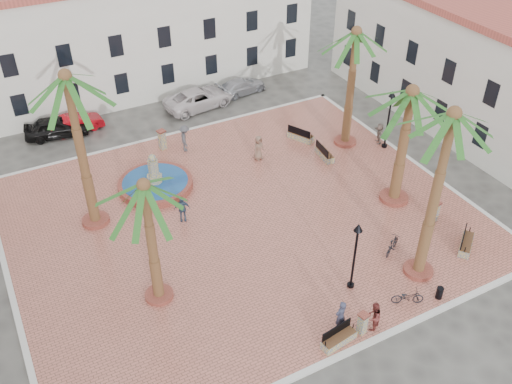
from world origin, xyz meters
TOP-DOWN VIEW (x-y plane):
  - ground at (0.00, 0.00)m, footprint 120.00×120.00m
  - plaza at (0.00, 0.00)m, footprint 26.00×22.00m
  - kerb_n at (0.00, 11.00)m, footprint 26.30×0.30m
  - kerb_s at (0.00, -11.00)m, footprint 26.30×0.30m
  - kerb_e at (13.00, 0.00)m, footprint 0.30×22.30m
  - kerb_w at (-13.00, 0.00)m, footprint 0.30×22.30m
  - building_north at (-0.00, 19.99)m, footprint 30.40×7.40m
  - building_east at (19.99, 2.00)m, footprint 7.40×26.40m
  - fountain at (-3.43, 5.20)m, footprint 4.68×4.68m
  - palm_nw at (-7.71, 3.53)m, footprint 5.10×5.10m
  - palm_sw at (-6.49, -3.80)m, footprint 4.61×4.61m
  - palm_s at (6.12, -8.49)m, footprint 5.02×5.02m
  - palm_e at (9.06, -2.85)m, footprint 5.69×5.69m
  - palm_ne at (10.28, 4.05)m, footprint 5.11×5.11m
  - bench_s at (-0.23, -10.38)m, footprint 1.86×0.80m
  - bench_se at (9.68, -8.24)m, footprint 1.89×1.64m
  - bench_e at (7.92, 3.12)m, footprint 0.78×1.92m
  - bench_ne at (7.70, 5.89)m, footprint 1.40×2.00m
  - lamppost_s at (2.38, -7.69)m, footprint 0.44×0.44m
  - lamppost_e at (12.40, 2.29)m, footprint 0.47×0.47m
  - bollard_se at (1.05, -10.39)m, footprint 0.52×0.52m
  - bollard_n at (-1.40, 9.32)m, footprint 0.63×0.63m
  - bollard_e at (9.79, -5.58)m, footprint 0.56×0.56m
  - litter_bin at (5.79, -10.40)m, footprint 0.34×0.34m
  - cyclist_a at (0.27, -9.73)m, footprint 0.72×0.55m
  - bicycle_a at (4.15, -9.92)m, footprint 1.68×1.21m
  - cyclist_b at (1.67, -10.40)m, footprint 0.96×0.89m
  - bicycle_b at (5.87, -6.61)m, footprint 1.67×1.21m
  - pedestrian_fountain_a at (3.87, 5.07)m, footprint 0.99×0.82m
  - pedestrian_fountain_b at (-3.15, 1.31)m, footprint 1.03×0.68m
  - pedestrian_north at (-0.07, 8.38)m, footprint 1.05×1.41m
  - pedestrian_east at (12.40, 2.96)m, footprint 1.00×1.48m
  - car_black at (-7.45, 14.75)m, footprint 4.74×2.57m
  - car_red at (-6.06, 14.87)m, footprint 4.01×1.58m
  - car_silver at (7.44, 14.73)m, footprint 4.53×2.42m
  - car_white at (3.38, 14.09)m, footprint 5.85×3.32m

SIDE VIEW (x-z plane):
  - ground at x=0.00m, z-range 0.00..0.00m
  - plaza at x=0.00m, z-range 0.00..0.15m
  - kerb_n at x=0.00m, z-range 0.00..0.16m
  - kerb_s at x=0.00m, z-range 0.00..0.16m
  - kerb_e at x=13.00m, z-range 0.00..0.16m
  - kerb_w at x=-13.00m, z-range 0.00..0.16m
  - bench_s at x=-0.23m, z-range -0.06..0.89m
  - bench_e at x=7.92m, z-range -0.06..0.92m
  - bench_se at x=9.68m, z-range -0.07..0.95m
  - bench_ne at x=7.70m, z-range -0.07..0.95m
  - fountain at x=-3.43m, z-range -0.73..1.69m
  - litter_bin at x=5.79m, z-range 0.15..0.82m
  - bicycle_a at x=4.15m, z-range 0.15..0.99m
  - car_silver at x=7.44m, z-range 0.00..1.25m
  - bicycle_b at x=5.87m, z-range 0.15..1.14m
  - car_red at x=-6.06m, z-range 0.00..1.30m
  - car_black at x=-7.45m, z-range 0.00..1.53m
  - car_white at x=3.38m, z-range 0.00..1.54m
  - bollard_se at x=1.05m, z-range 0.17..1.41m
  - bollard_e at x=9.79m, z-range 0.17..1.47m
  - bollard_n at x=-1.40m, z-range 0.18..1.63m
  - pedestrian_east at x=12.40m, z-range 0.15..1.68m
  - cyclist_b at x=1.67m, z-range 0.15..1.75m
  - pedestrian_fountain_b at x=-3.15m, z-range 0.15..1.78m
  - pedestrian_fountain_a at x=3.87m, z-range 0.15..1.89m
  - cyclist_a at x=0.27m, z-range 0.15..1.93m
  - pedestrian_north at x=-0.07m, z-range 0.15..2.09m
  - lamppost_s at x=2.38m, z-range 0.88..4.97m
  - lamppost_e at x=12.40m, z-range 0.92..5.24m
  - building_east at x=19.99m, z-range 0.02..9.02m
  - building_north at x=0.00m, z-range 0.02..9.52m
  - palm_sw at x=-6.49m, z-range 2.64..9.80m
  - palm_e at x=9.06m, z-range 2.69..10.36m
  - palm_ne at x=10.28m, z-range 3.16..11.63m
  - palm_nw at x=-7.71m, z-range 3.65..13.20m
  - palm_s at x=6.12m, z-range 3.72..13.42m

